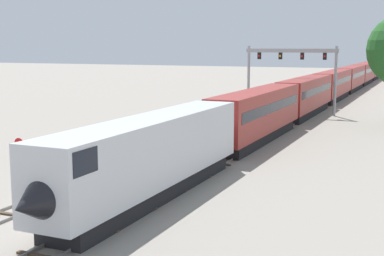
% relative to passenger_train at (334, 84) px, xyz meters
% --- Properties ---
extents(ground_plane, '(400.00, 400.00, 0.00)m').
position_rel_passenger_train_xyz_m(ground_plane, '(-2.00, -67.51, -2.61)').
color(ground_plane, gray).
extents(track_main, '(2.60, 200.00, 0.16)m').
position_rel_passenger_train_xyz_m(track_main, '(0.00, -7.51, -2.55)').
color(track_main, slate).
rests_on(track_main, ground).
extents(track_near, '(2.60, 160.00, 0.16)m').
position_rel_passenger_train_xyz_m(track_near, '(-5.50, -27.51, -2.55)').
color(track_near, slate).
rests_on(track_near, ground).
extents(passenger_train, '(3.04, 147.49, 4.80)m').
position_rel_passenger_train_xyz_m(passenger_train, '(0.00, 0.00, 0.00)').
color(passenger_train, silver).
rests_on(passenger_train, ground).
extents(signal_gantry, '(12.10, 0.49, 8.86)m').
position_rel_passenger_train_xyz_m(signal_gantry, '(-2.25, -20.72, 3.83)').
color(signal_gantry, '#999BA0').
rests_on(signal_gantry, ground).
extents(stop_sign, '(0.76, 0.08, 2.88)m').
position_rel_passenger_train_xyz_m(stop_sign, '(-10.00, -63.39, -0.74)').
color(stop_sign, gray).
rests_on(stop_sign, ground).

